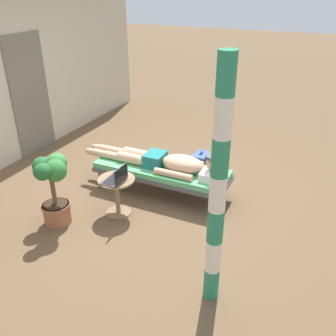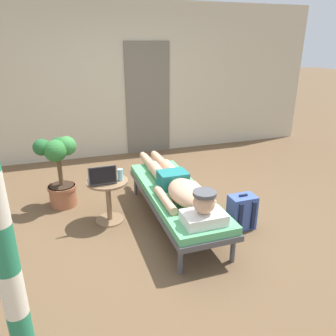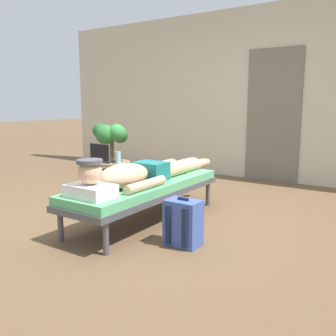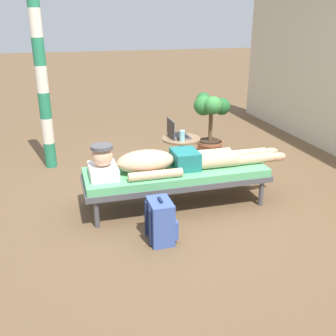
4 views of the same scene
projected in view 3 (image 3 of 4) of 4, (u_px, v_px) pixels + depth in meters
ground_plane at (143, 215)px, 4.07m from camera, size 40.00×40.00×0.00m
house_wall_back at (250, 95)px, 5.96m from camera, size 7.60×0.20×2.70m
house_door_panel at (273, 116)px, 5.69m from camera, size 0.84×0.03×2.04m
lounge_chair at (145, 188)px, 3.82m from camera, size 0.64×1.97×0.42m
person_reclining at (139, 174)px, 3.71m from camera, size 0.53×2.17×0.33m
side_table at (111, 175)px, 4.46m from camera, size 0.48×0.48×0.52m
laptop at (104, 157)px, 4.41m from camera, size 0.31×0.24×0.23m
drink_glass at (118, 157)px, 4.31m from camera, size 0.06×0.06×0.14m
backpack at (183, 223)px, 3.19m from camera, size 0.30×0.26×0.42m
potted_plant at (112, 152)px, 5.18m from camera, size 0.51×0.50×0.94m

